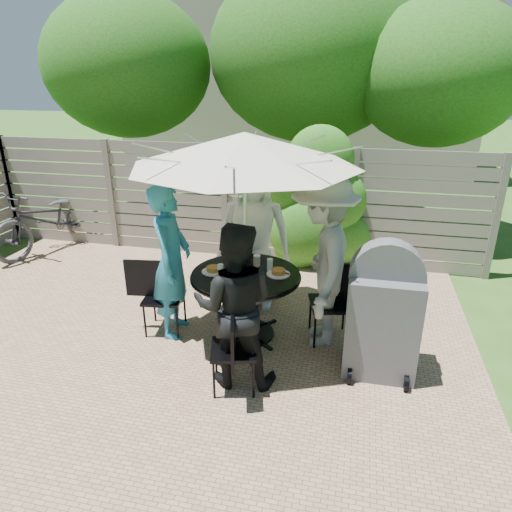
% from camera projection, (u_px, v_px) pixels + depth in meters
% --- Properties ---
extents(backyard_envelope, '(60.00, 60.00, 5.00)m').
position_uv_depth(backyard_envelope, '(298.00, 82.00, 13.23)').
color(backyard_envelope, '#2E5119').
rests_on(backyard_envelope, ground).
extents(patio_table, '(1.34, 1.34, 0.79)m').
position_uv_depth(patio_table, '(246.00, 293.00, 5.11)').
color(patio_table, black).
rests_on(patio_table, ground).
extents(umbrella, '(2.65, 2.65, 2.30)m').
position_uv_depth(umbrella, '(245.00, 149.00, 4.51)').
color(umbrella, silver).
rests_on(umbrella, ground).
extents(chair_back, '(0.43, 0.64, 0.88)m').
position_uv_depth(chair_back, '(255.00, 280.00, 6.10)').
color(chair_back, black).
rests_on(chair_back, ground).
extents(person_back, '(1.01, 0.72, 1.92)m').
position_uv_depth(person_back, '(254.00, 234.00, 5.72)').
color(person_back, white).
rests_on(person_back, ground).
extents(chair_left, '(0.67, 0.49, 0.90)m').
position_uv_depth(chair_left, '(164.00, 311.00, 5.30)').
color(chair_left, black).
rests_on(chair_left, ground).
extents(person_left, '(0.50, 0.69, 1.77)m').
position_uv_depth(person_left, '(171.00, 262.00, 5.06)').
color(person_left, teal).
rests_on(person_left, ground).
extents(chair_front, '(0.51, 0.67, 0.88)m').
position_uv_depth(chair_front, '(234.00, 365.00, 4.32)').
color(chair_front, black).
rests_on(chair_front, ground).
extents(person_front, '(0.87, 0.72, 1.64)m').
position_uv_depth(person_front, '(235.00, 306.00, 4.24)').
color(person_front, black).
rests_on(person_front, ground).
extents(chair_right, '(0.72, 0.55, 0.94)m').
position_uv_depth(chair_right, '(331.00, 318.00, 5.12)').
color(chair_right, black).
rests_on(chair_right, ground).
extents(person_right, '(0.86, 1.32, 1.92)m').
position_uv_depth(person_right, '(322.00, 262.00, 4.87)').
color(person_right, '#999995').
rests_on(person_right, ground).
extents(plate_back, '(0.26, 0.26, 0.06)m').
position_uv_depth(plate_back, '(249.00, 259.00, 5.34)').
color(plate_back, white).
rests_on(plate_back, patio_table).
extents(plate_left, '(0.26, 0.26, 0.06)m').
position_uv_depth(plate_left, '(213.00, 270.00, 5.04)').
color(plate_left, white).
rests_on(plate_left, patio_table).
extents(plate_front, '(0.26, 0.26, 0.06)m').
position_uv_depth(plate_front, '(241.00, 285.00, 4.67)').
color(plate_front, white).
rests_on(plate_front, patio_table).
extents(plate_right, '(0.26, 0.26, 0.06)m').
position_uv_depth(plate_right, '(278.00, 273.00, 4.97)').
color(plate_right, white).
rests_on(plate_right, patio_table).
extents(glass_back, '(0.07, 0.07, 0.14)m').
position_uv_depth(glass_back, '(239.00, 258.00, 5.24)').
color(glass_back, silver).
rests_on(glass_back, patio_table).
extents(glass_left, '(0.07, 0.07, 0.14)m').
position_uv_depth(glass_left, '(221.00, 270.00, 4.92)').
color(glass_left, silver).
rests_on(glass_left, patio_table).
extents(glass_right, '(0.07, 0.07, 0.14)m').
position_uv_depth(glass_right, '(270.00, 265.00, 5.06)').
color(glass_right, silver).
rests_on(glass_right, patio_table).
extents(syrup_jug, '(0.09, 0.09, 0.16)m').
position_uv_depth(syrup_jug, '(241.00, 265.00, 5.04)').
color(syrup_jug, '#59280C').
rests_on(syrup_jug, patio_table).
extents(coffee_cup, '(0.08, 0.08, 0.12)m').
position_uv_depth(coffee_cup, '(257.00, 261.00, 5.19)').
color(coffee_cup, '#C6B293').
rests_on(coffee_cup, patio_table).
extents(bicycle, '(1.29, 2.22, 1.10)m').
position_uv_depth(bicycle, '(49.00, 219.00, 7.68)').
color(bicycle, '#333338').
rests_on(bicycle, ground).
extents(bbq_grill, '(0.70, 0.54, 1.41)m').
position_uv_depth(bbq_grill, '(382.00, 315.00, 4.44)').
color(bbq_grill, '#505055').
rests_on(bbq_grill, ground).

